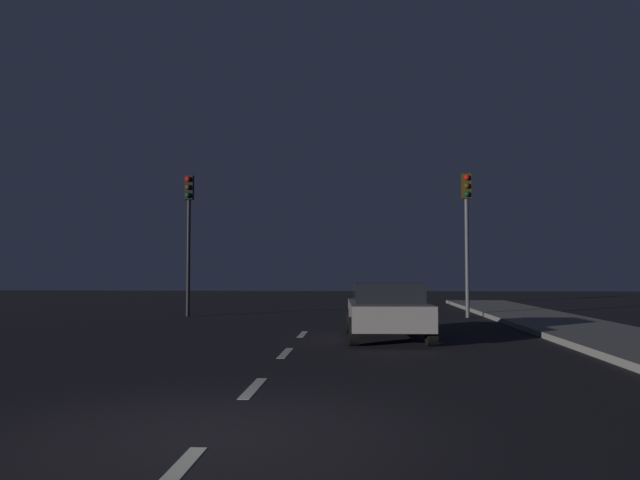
% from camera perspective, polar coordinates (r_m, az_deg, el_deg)
% --- Properties ---
extents(ground_plane, '(80.00, 80.00, 0.00)m').
position_cam_1_polar(ground_plane, '(13.44, -2.86, -9.92)').
color(ground_plane, black).
extents(lane_stripe_nearest, '(0.16, 1.60, 0.01)m').
position_cam_1_polar(lane_stripe_nearest, '(5.52, -13.20, -20.12)').
color(lane_stripe_nearest, silver).
rests_on(lane_stripe_nearest, ground_plane).
extents(lane_stripe_second, '(0.16, 1.60, 0.01)m').
position_cam_1_polar(lane_stripe_second, '(9.13, -6.08, -13.24)').
color(lane_stripe_second, silver).
rests_on(lane_stripe_second, ground_plane).
extents(lane_stripe_third, '(0.16, 1.60, 0.01)m').
position_cam_1_polar(lane_stripe_third, '(12.85, -3.17, -10.23)').
color(lane_stripe_third, silver).
rests_on(lane_stripe_third, ground_plane).
extents(lane_stripe_fourth, '(0.16, 1.60, 0.01)m').
position_cam_1_polar(lane_stripe_fourth, '(16.60, -1.59, -8.57)').
color(lane_stripe_fourth, silver).
rests_on(lane_stripe_fourth, ground_plane).
extents(traffic_signal_left, '(0.32, 0.38, 5.21)m').
position_cam_1_polar(traffic_signal_left, '(23.68, -11.87, 1.98)').
color(traffic_signal_left, black).
rests_on(traffic_signal_left, ground_plane).
extents(traffic_signal_right, '(0.32, 0.38, 5.17)m').
position_cam_1_polar(traffic_signal_right, '(23.14, 13.21, 2.05)').
color(traffic_signal_right, '#4C4C51').
rests_on(traffic_signal_right, ground_plane).
extents(car_stopped_ahead, '(2.07, 4.08, 1.37)m').
position_cam_1_polar(car_stopped_ahead, '(15.45, 6.14, -6.34)').
color(car_stopped_ahead, gray).
rests_on(car_stopped_ahead, ground_plane).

